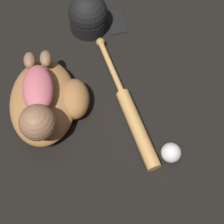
# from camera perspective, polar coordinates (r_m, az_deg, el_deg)

# --- Properties ---
(ground_plane) EXTENTS (6.00, 6.00, 0.00)m
(ground_plane) POSITION_cam_1_polar(r_m,az_deg,el_deg) (1.20, -11.07, -0.50)
(ground_plane) COLOR black
(baseball_glove) EXTENTS (0.37, 0.30, 0.11)m
(baseball_glove) POSITION_cam_1_polar(r_m,az_deg,el_deg) (1.16, -11.52, 2.06)
(baseball_glove) COLOR #A8703D
(baseball_glove) RESTS_ON ground
(baby_figure) EXTENTS (0.36, 0.12, 0.12)m
(baby_figure) POSITION_cam_1_polar(r_m,az_deg,el_deg) (1.05, -13.39, 1.74)
(baby_figure) COLOR #D16670
(baby_figure) RESTS_ON baseball_glove
(baseball_bat) EXTENTS (0.58, 0.17, 0.05)m
(baseball_bat) POSITION_cam_1_polar(r_m,az_deg,el_deg) (1.15, 3.60, -0.47)
(baseball_bat) COLOR tan
(baseball_bat) RESTS_ON ground
(baseball) EXTENTS (0.07, 0.07, 0.07)m
(baseball) POSITION_cam_1_polar(r_m,az_deg,el_deg) (1.10, 10.74, -7.31)
(baseball) COLOR white
(baseball) RESTS_ON ground
(baseball_cap) EXTENTS (0.17, 0.24, 0.16)m
(baseball_cap) POSITION_cam_1_polar(r_m,az_deg,el_deg) (1.37, -4.27, 17.17)
(baseball_cap) COLOR black
(baseball_cap) RESTS_ON ground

